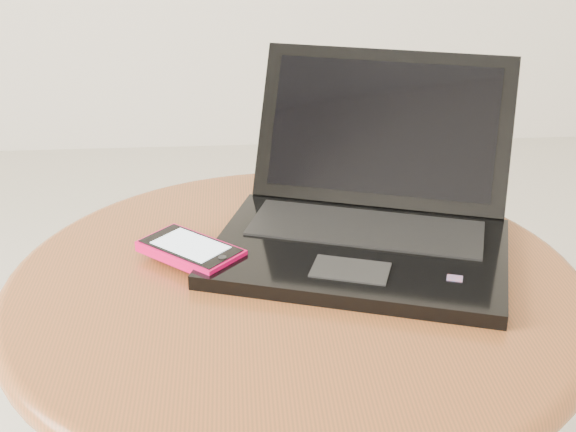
{
  "coord_description": "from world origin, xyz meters",
  "views": [
    {
      "loc": [
        0.05,
        -0.79,
        0.99
      ],
      "look_at": [
        0.11,
        0.06,
        0.6
      ],
      "focal_mm": 49.32,
      "sensor_mm": 36.0,
      "label": 1
    }
  ],
  "objects": [
    {
      "name": "phone_black",
      "position": [
        0.02,
        0.06,
        0.55
      ],
      "size": [
        0.13,
        0.12,
        0.01
      ],
      "color": "black",
      "rests_on": "table"
    },
    {
      "name": "table",
      "position": [
        0.12,
        0.02,
        0.43
      ],
      "size": [
        0.68,
        0.68,
        0.54
      ],
      "color": "#542B1B",
      "rests_on": "ground"
    },
    {
      "name": "laptop",
      "position": [
        0.21,
        0.1,
        0.58
      ],
      "size": [
        0.43,
        0.43,
        0.21
      ],
      "color": "black",
      "rests_on": "table"
    },
    {
      "name": "phone_pink",
      "position": [
        -0.0,
        0.06,
        0.56
      ],
      "size": [
        0.14,
        0.13,
        0.01
      ],
      "color": "#D40549",
      "rests_on": "phone_black"
    }
  ]
}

